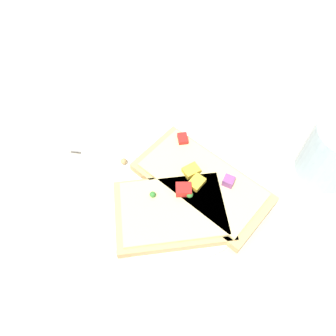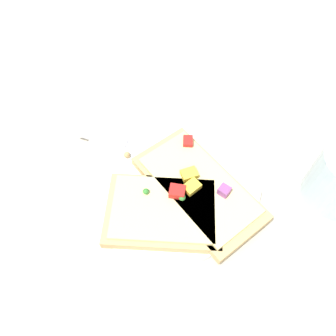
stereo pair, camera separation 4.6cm
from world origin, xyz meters
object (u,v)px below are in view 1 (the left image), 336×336
knife (127,151)px  pizza_slice_main (202,182)px  drinking_glass (335,152)px  fork (157,196)px  pizza_slice_corner (173,210)px  plate (168,174)px

knife → pizza_slice_main: (-0.11, -0.04, 0.01)m
knife → drinking_glass: drinking_glass is taller
knife → drinking_glass: bearing=3.0°
fork → pizza_slice_corner: 0.03m
knife → pizza_slice_main: bearing=-20.5°
plate → pizza_slice_corner: pizza_slice_corner is taller
fork → pizza_slice_main: (-0.03, -0.06, 0.01)m
fork → knife: 0.09m
pizza_slice_corner → pizza_slice_main: bearing=-140.3°
fork → pizza_slice_corner: size_ratio=0.97×
fork → plate: bearing=79.1°
fork → pizza_slice_main: bearing=25.6°
fork → pizza_slice_corner: pizza_slice_corner is taller
knife → pizza_slice_corner: size_ratio=0.99×
pizza_slice_main → drinking_glass: (-0.10, -0.16, 0.02)m
knife → drinking_glass: (-0.21, -0.20, 0.03)m
drinking_glass → knife: bearing=43.2°
pizza_slice_main → knife: bearing=-166.5°
knife → drinking_glass: 0.29m
knife → pizza_slice_corner: pizza_slice_corner is taller
knife → pizza_slice_main: size_ratio=0.91×
fork → knife: (0.09, -0.02, 0.00)m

